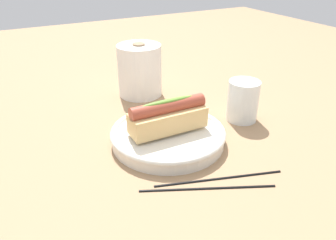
{
  "coord_description": "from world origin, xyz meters",
  "views": [
    {
      "loc": [
        -0.25,
        -0.51,
        0.35
      ],
      "look_at": [
        0.01,
        -0.02,
        0.05
      ],
      "focal_mm": 35.4,
      "sensor_mm": 36.0,
      "label": 1
    }
  ],
  "objects_px": {
    "water_glass": "(243,103)",
    "chopstick_near": "(219,178)",
    "paper_towel_roll": "(140,70)",
    "hotdog_front": "(168,116)",
    "serving_bowl": "(168,135)",
    "chopstick_far": "(208,187)"
  },
  "relations": [
    {
      "from": "water_glass",
      "to": "paper_towel_roll",
      "type": "xyz_separation_m",
      "value": [
        -0.14,
        0.23,
        0.02
      ]
    },
    {
      "from": "water_glass",
      "to": "chopstick_near",
      "type": "bearing_deg",
      "value": -137.92
    },
    {
      "from": "paper_towel_roll",
      "to": "chopstick_far",
      "type": "bearing_deg",
      "value": -98.37
    },
    {
      "from": "chopstick_near",
      "to": "hotdog_front",
      "type": "bearing_deg",
      "value": 115.29
    },
    {
      "from": "water_glass",
      "to": "paper_towel_roll",
      "type": "bearing_deg",
      "value": 121.07
    },
    {
      "from": "serving_bowl",
      "to": "paper_towel_roll",
      "type": "distance_m",
      "value": 0.25
    },
    {
      "from": "chopstick_far",
      "to": "paper_towel_roll",
      "type": "bearing_deg",
      "value": 106.26
    },
    {
      "from": "water_glass",
      "to": "chopstick_near",
      "type": "relative_size",
      "value": 0.41
    },
    {
      "from": "water_glass",
      "to": "chopstick_near",
      "type": "height_order",
      "value": "water_glass"
    },
    {
      "from": "serving_bowl",
      "to": "chopstick_near",
      "type": "bearing_deg",
      "value": -82.1
    },
    {
      "from": "serving_bowl",
      "to": "chopstick_far",
      "type": "height_order",
      "value": "serving_bowl"
    },
    {
      "from": "water_glass",
      "to": "paper_towel_roll",
      "type": "distance_m",
      "value": 0.28
    },
    {
      "from": "serving_bowl",
      "to": "water_glass",
      "type": "height_order",
      "value": "water_glass"
    },
    {
      "from": "paper_towel_roll",
      "to": "chopstick_near",
      "type": "distance_m",
      "value": 0.4
    },
    {
      "from": "chopstick_far",
      "to": "chopstick_near",
      "type": "bearing_deg",
      "value": 46.43
    },
    {
      "from": "hotdog_front",
      "to": "water_glass",
      "type": "height_order",
      "value": "hotdog_front"
    },
    {
      "from": "hotdog_front",
      "to": "chopstick_near",
      "type": "xyz_separation_m",
      "value": [
        0.02,
        -0.14,
        -0.05
      ]
    },
    {
      "from": "water_glass",
      "to": "chopstick_far",
      "type": "distance_m",
      "value": 0.26
    },
    {
      "from": "chopstick_near",
      "to": "chopstick_far",
      "type": "height_order",
      "value": "same"
    },
    {
      "from": "hotdog_front",
      "to": "chopstick_far",
      "type": "bearing_deg",
      "value": -93.66
    },
    {
      "from": "serving_bowl",
      "to": "chopstick_far",
      "type": "distance_m",
      "value": 0.16
    },
    {
      "from": "chopstick_near",
      "to": "chopstick_far",
      "type": "xyz_separation_m",
      "value": [
        -0.03,
        -0.01,
        0.0
      ]
    }
  ]
}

